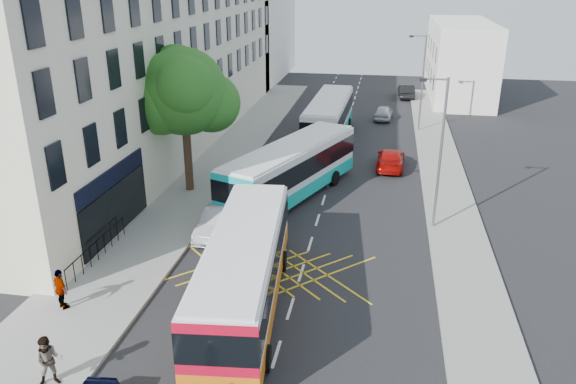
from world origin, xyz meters
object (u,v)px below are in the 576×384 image
at_px(parked_car_silver, 219,221).
at_px(red_hatchback, 391,159).
at_px(lamp_far, 422,78).
at_px(bus_near, 244,270).
at_px(lamp_near, 439,147).
at_px(bus_far, 329,118).
at_px(distant_car_grey, 336,98).
at_px(distant_car_silver, 384,112).
at_px(street_tree, 183,93).
at_px(pedestrian_near, 49,361).
at_px(distant_car_dark, 406,91).
at_px(bus_mid, 291,170).
at_px(pedestrian_far, 61,289).

height_order(parked_car_silver, red_hatchback, parked_car_silver).
xyz_separation_m(lamp_far, bus_near, (-8.08, -29.16, -2.89)).
relative_size(lamp_far, red_hatchback, 1.71).
xyz_separation_m(lamp_near, bus_near, (-8.08, -9.16, -2.89)).
relative_size(bus_far, distant_car_grey, 2.64).
relative_size(bus_far, distant_car_silver, 3.11).
bearing_deg(street_tree, distant_car_grey, 75.77).
height_order(bus_far, pedestrian_near, bus_far).
distance_m(distant_car_silver, distant_car_dark, 10.44).
height_order(lamp_far, distant_car_dark, lamp_far).
xyz_separation_m(distant_car_grey, pedestrian_near, (-5.25, -44.53, 0.44)).
relative_size(bus_near, bus_mid, 0.98).
bearing_deg(distant_car_dark, pedestrian_far, 68.12).
height_order(bus_mid, pedestrian_far, bus_mid).
distance_m(street_tree, bus_mid, 7.88).
bearing_deg(lamp_far, bus_near, -105.48).
xyz_separation_m(street_tree, distant_car_silver, (11.74, 20.85, -5.63)).
relative_size(bus_mid, pedestrian_far, 6.91).
distance_m(bus_mid, distant_car_grey, 26.45).
bearing_deg(distant_car_dark, distant_car_silver, 73.65).
height_order(red_hatchback, distant_car_dark, distant_car_dark).
bearing_deg(lamp_near, lamp_far, 90.00).
bearing_deg(distant_car_silver, pedestrian_far, 75.38).
bearing_deg(street_tree, pedestrian_far, -92.54).
bearing_deg(distant_car_silver, parked_car_silver, 77.96).
distance_m(bus_near, distant_car_grey, 38.68).
height_order(bus_near, bus_far, bus_far).
xyz_separation_m(bus_mid, pedestrian_far, (-7.06, -13.85, -0.74)).
bearing_deg(lamp_near, pedestrian_near, -131.34).
bearing_deg(distant_car_dark, pedestrian_near, 71.88).
bearing_deg(distant_car_silver, bus_mid, 80.73).
xyz_separation_m(bus_far, pedestrian_far, (-7.94, -27.30, -0.74)).
xyz_separation_m(distant_car_dark, pedestrian_far, (-14.62, -44.77, 0.29)).
bearing_deg(lamp_far, lamp_near, -90.00).
relative_size(street_tree, red_hatchback, 1.88).
distance_m(distant_car_dark, pedestrian_far, 47.10).
xyz_separation_m(bus_far, parked_car_silver, (-3.72, -19.19, -1.04)).
bearing_deg(distant_car_grey, red_hatchback, -69.90).
bearing_deg(bus_mid, lamp_far, 85.12).
height_order(lamp_far, bus_near, lamp_far).
height_order(street_tree, bus_far, street_tree).
bearing_deg(distant_car_grey, bus_near, -86.26).
distance_m(parked_car_silver, red_hatchback, 15.28).
xyz_separation_m(distant_car_grey, pedestrian_far, (-7.34, -40.27, 0.40)).
distance_m(bus_near, parked_car_silver, 7.24).
xyz_separation_m(street_tree, bus_near, (6.63, -12.13, -4.57)).
bearing_deg(distant_car_grey, pedestrian_near, -92.82).
bearing_deg(lamp_near, street_tree, 168.60).
xyz_separation_m(lamp_near, red_hatchback, (-2.24, 9.79, -3.94)).
relative_size(street_tree, distant_car_silver, 2.28).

